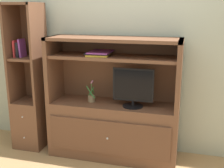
% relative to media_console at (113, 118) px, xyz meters
% --- Properties ---
extents(painted_rear_wall, '(6.00, 0.10, 2.80)m').
position_rel_media_console_xyz_m(painted_rear_wall, '(0.00, 0.35, 0.91)').
color(painted_rear_wall, '#ADB29E').
rests_on(painted_rear_wall, ground_plane).
extents(media_console, '(1.54, 0.49, 1.45)m').
position_rel_media_console_xyz_m(media_console, '(0.00, 0.00, 0.00)').
color(media_console, brown).
rests_on(media_console, ground_plane).
extents(tv_monitor, '(0.47, 0.24, 0.45)m').
position_rel_media_console_xyz_m(tv_monitor, '(0.25, -0.05, 0.41)').
color(tv_monitor, black).
rests_on(tv_monitor, media_console).
extents(potted_plant, '(0.12, 0.09, 0.26)m').
position_rel_media_console_xyz_m(potted_plant, '(-0.27, -0.00, 0.24)').
color(potted_plant, '#8C7251').
rests_on(potted_plant, media_console).
extents(magazine_stack, '(0.28, 0.35, 0.05)m').
position_rel_media_console_xyz_m(magazine_stack, '(-0.16, -0.01, 0.78)').
color(magazine_stack, gold).
rests_on(magazine_stack, media_console).
extents(bookshelf_tall, '(0.38, 0.41, 1.83)m').
position_rel_media_console_xyz_m(bookshelf_tall, '(-1.11, 0.01, 0.13)').
color(bookshelf_tall, brown).
rests_on(bookshelf_tall, ground_plane).
extents(upright_book_row, '(0.10, 0.16, 0.22)m').
position_rel_media_console_xyz_m(upright_book_row, '(-1.20, -0.00, 0.79)').
color(upright_book_row, red).
rests_on(upright_book_row, bookshelf_tall).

